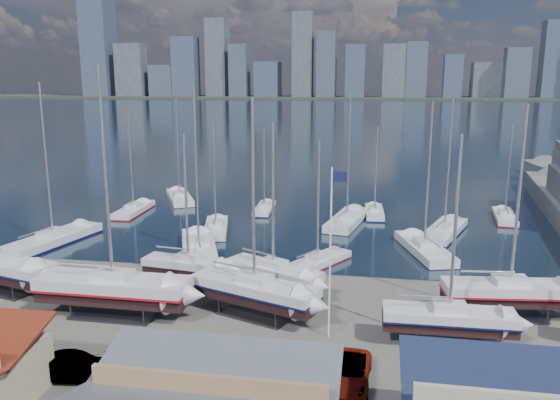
# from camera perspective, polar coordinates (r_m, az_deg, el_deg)

# --- Properties ---
(ground) EXTENTS (1400.00, 1400.00, 0.00)m
(ground) POSITION_cam_1_polar(r_m,az_deg,el_deg) (43.31, -1.06, -12.01)
(ground) COLOR #605E59
(ground) RESTS_ON ground
(water) EXTENTS (1400.00, 600.00, 0.40)m
(water) POSITION_cam_1_polar(r_m,az_deg,el_deg) (349.31, 8.68, 9.15)
(water) COLOR #19283A
(water) RESTS_ON ground
(far_shore) EXTENTS (1400.00, 80.00, 2.20)m
(far_shore) POSITION_cam_1_polar(r_m,az_deg,el_deg) (609.05, 9.26, 10.50)
(far_shore) COLOR #2D332D
(far_shore) RESTS_ON ground
(skyline) EXTENTS (639.14, 43.80, 107.69)m
(skyline) POSITION_cam_1_polar(r_m,az_deg,el_deg) (603.10, 8.62, 14.12)
(skyline) COLOR #475166
(skyline) RESTS_ON far_shore
(sailboat_cradle_0) EXTENTS (11.24, 5.72, 17.39)m
(sailboat_cradle_0) POSITION_cam_1_polar(r_m,az_deg,el_deg) (53.14, -27.15, -6.28)
(sailboat_cradle_0) COLOR #2D2D33
(sailboat_cradle_0) RESTS_ON ground
(sailboat_cradle_1) EXTENTS (11.96, 3.42, 19.05)m
(sailboat_cradle_1) POSITION_cam_1_polar(r_m,az_deg,el_deg) (44.44, -17.02, -8.82)
(sailboat_cradle_1) COLOR #2D2D33
(sailboat_cradle_1) RESTS_ON ground
(sailboat_cradle_2) EXTENTS (8.39, 3.37, 13.52)m
(sailboat_cradle_2) POSITION_cam_1_polar(r_m,az_deg,el_deg) (49.15, -9.54, -6.74)
(sailboat_cradle_2) COLOR #2D2D33
(sailboat_cradle_2) RESTS_ON ground
(sailboat_cradle_3) EXTENTS (10.76, 6.42, 16.76)m
(sailboat_cradle_3) POSITION_cam_1_polar(r_m,az_deg,el_deg) (42.51, -2.70, -9.42)
(sailboat_cradle_3) COLOR #2D2D33
(sailboat_cradle_3) RESTS_ON ground
(sailboat_cradle_4) EXTENTS (9.05, 6.27, 14.62)m
(sailboat_cradle_4) POSITION_cam_1_polar(r_m,az_deg,el_deg) (46.55, -0.70, -7.58)
(sailboat_cradle_4) COLOR #2D2D33
(sailboat_cradle_4) RESTS_ON ground
(sailboat_cradle_5) EXTENTS (8.99, 2.69, 14.57)m
(sailboat_cradle_5) POSITION_cam_1_polar(r_m,az_deg,el_deg) (39.75, 17.23, -11.75)
(sailboat_cradle_5) COLOR #2D2D33
(sailboat_cradle_5) RESTS_ON ground
(sailboat_cradle_6) EXTENTS (10.32, 3.96, 16.25)m
(sailboat_cradle_6) POSITION_cam_1_polar(r_m,az_deg,el_deg) (45.74, 22.89, -8.85)
(sailboat_cradle_6) COLOR #2D2D33
(sailboat_cradle_6) RESTS_ON ground
(sailboat_moored_0) EXTENTS (5.93, 12.92, 18.65)m
(sailboat_moored_0) POSITION_cam_1_polar(r_m,az_deg,el_deg) (66.22, -22.58, -4.03)
(sailboat_moored_0) COLOR black
(sailboat_moored_0) RESTS_ON water
(sailboat_moored_1) EXTENTS (3.04, 9.74, 14.43)m
(sailboat_moored_1) POSITION_cam_1_polar(r_m,az_deg,el_deg) (78.11, -15.03, -1.13)
(sailboat_moored_1) COLOR black
(sailboat_moored_1) RESTS_ON water
(sailboat_moored_2) EXTENTS (7.51, 10.85, 16.10)m
(sailboat_moored_2) POSITION_cam_1_polar(r_m,az_deg,el_deg) (84.63, -10.42, 0.12)
(sailboat_moored_2) COLOR black
(sailboat_moored_2) RESTS_ON water
(sailboat_moored_3) EXTENTS (7.44, 12.65, 18.27)m
(sailboat_moored_3) POSITION_cam_1_polar(r_m,az_deg,el_deg) (58.78, -8.46, -5.20)
(sailboat_moored_3) COLOR black
(sailboat_moored_3) RESTS_ON water
(sailboat_moored_4) EXTENTS (4.73, 9.68, 14.09)m
(sailboat_moored_4) POSITION_cam_1_polar(r_m,az_deg,el_deg) (66.65, -6.71, -3.04)
(sailboat_moored_4) COLOR black
(sailboat_moored_4) RESTS_ON water
(sailboat_moored_5) EXTENTS (2.65, 8.19, 12.09)m
(sailboat_moored_5) POSITION_cam_1_polar(r_m,az_deg,el_deg) (76.46, -1.64, -0.99)
(sailboat_moored_5) COLOR black
(sailboat_moored_5) RESTS_ON water
(sailboat_moored_6) EXTENTS (6.50, 8.69, 12.96)m
(sailboat_moored_6) POSITION_cam_1_polar(r_m,az_deg,el_deg) (54.25, 3.92, -6.59)
(sailboat_moored_6) COLOR black
(sailboat_moored_6) RESTS_ON water
(sailboat_moored_7) EXTENTS (5.42, 11.94, 17.42)m
(sailboat_moored_7) POSITION_cam_1_polar(r_m,az_deg,el_deg) (70.17, 7.02, -2.27)
(sailboat_moored_7) COLOR black
(sailboat_moored_7) RESTS_ON water
(sailboat_moored_8) EXTENTS (2.73, 8.51, 12.58)m
(sailboat_moored_8) POSITION_cam_1_polar(r_m,az_deg,el_deg) (75.32, 9.85, -1.37)
(sailboat_moored_8) COLOR black
(sailboat_moored_8) RESTS_ON water
(sailboat_moored_9) EXTENTS (5.96, 11.42, 16.60)m
(sailboat_moored_9) POSITION_cam_1_polar(r_m,az_deg,el_deg) (60.01, 14.83, -5.10)
(sailboat_moored_9) COLOR black
(sailboat_moored_9) RESTS_ON water
(sailboat_moored_10) EXTENTS (6.81, 11.59, 16.74)m
(sailboat_moored_10) POSITION_cam_1_polar(r_m,az_deg,el_deg) (67.58, 16.79, -3.29)
(sailboat_moored_10) COLOR black
(sailboat_moored_10) RESTS_ON water
(sailboat_moored_11) EXTENTS (3.41, 9.09, 13.27)m
(sailboat_moored_11) POSITION_cam_1_polar(r_m,az_deg,el_deg) (77.61, 22.42, -1.73)
(sailboat_moored_11) COLOR black
(sailboat_moored_11) RESTS_ON water
(car_a) EXTENTS (2.34, 4.04, 1.29)m
(car_a) POSITION_cam_1_polar(r_m,az_deg,el_deg) (38.00, -16.49, -15.11)
(car_a) COLOR gray
(car_a) RESTS_ON ground
(car_b) EXTENTS (5.06, 2.27, 1.61)m
(car_b) POSITION_cam_1_polar(r_m,az_deg,el_deg) (36.84, -20.75, -16.06)
(car_b) COLOR gray
(car_b) RESTS_ON ground
(car_c) EXTENTS (2.69, 5.45, 1.49)m
(car_c) POSITION_cam_1_polar(r_m,az_deg,el_deg) (34.55, 7.25, -17.42)
(car_c) COLOR gray
(car_c) RESTS_ON ground
(car_d) EXTENTS (3.14, 4.93, 1.33)m
(car_d) POSITION_cam_1_polar(r_m,az_deg,el_deg) (33.28, 1.32, -18.72)
(car_d) COLOR gray
(car_d) RESTS_ON ground
(flagpole) EXTENTS (1.08, 0.12, 12.23)m
(flagpole) POSITION_cam_1_polar(r_m,az_deg,el_deg) (37.64, 5.43, -4.39)
(flagpole) COLOR white
(flagpole) RESTS_ON ground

